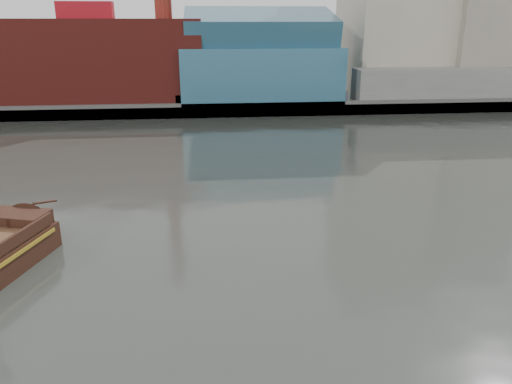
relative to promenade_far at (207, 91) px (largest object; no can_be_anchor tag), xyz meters
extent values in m
plane|color=#252823|center=(0.00, -92.00, -1.00)|extent=(400.00, 400.00, 0.00)
cube|color=slate|center=(0.00, 0.00, 0.00)|extent=(220.00, 60.00, 2.00)
cube|color=#4C4C49|center=(0.00, -29.50, 0.30)|extent=(220.00, 1.00, 2.60)
cube|color=maroon|center=(-22.00, -20.00, 8.50)|extent=(42.00, 18.00, 15.00)
cube|color=#2F627D|center=(10.00, -22.00, 6.00)|extent=(30.00, 16.00, 10.00)
cube|color=slate|center=(48.00, -26.00, 4.00)|extent=(40.00, 6.00, 6.00)
cube|color=#2F627D|center=(10.00, -22.00, 14.00)|extent=(28.00, 14.94, 8.78)
cube|color=black|center=(-15.34, -83.33, 1.47)|extent=(4.90, 3.65, 1.03)
camera|label=1|loc=(-1.16, -119.98, 15.63)|focal=35.00mm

